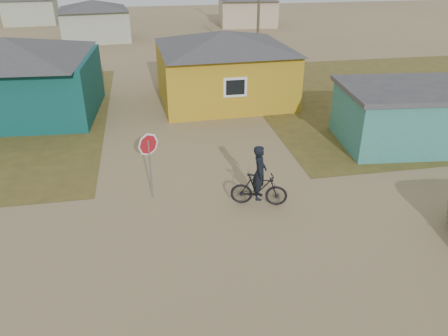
{
  "coord_description": "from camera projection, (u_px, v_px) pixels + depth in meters",
  "views": [
    {
      "loc": [
        -1.94,
        -9.76,
        7.89
      ],
      "look_at": [
        0.44,
        3.0,
        1.3
      ],
      "focal_mm": 35.0,
      "sensor_mm": 36.0,
      "label": 1
    }
  ],
  "objects": [
    {
      "name": "grass_ne",
      "position": [
        416.0,
        94.0,
        26.13
      ],
      "size": [
        20.0,
        18.0,
        0.0
      ],
      "primitive_type": "cube",
      "color": "brown",
      "rests_on": "ground"
    },
    {
      "name": "ground",
      "position": [
        228.0,
        257.0,
        12.45
      ],
      "size": [
        120.0,
        120.0,
        0.0
      ],
      "primitive_type": "plane",
      "color": "#967F56"
    },
    {
      "name": "house_pale_west",
      "position": [
        94.0,
        20.0,
        40.43
      ],
      "size": [
        7.04,
        6.15,
        3.6
      ],
      "color": "#9DA58D",
      "rests_on": "ground"
    },
    {
      "name": "house_teal",
      "position": [
        11.0,
        77.0,
        21.96
      ],
      "size": [
        8.93,
        7.08,
        4.0
      ],
      "color": "#0A3937",
      "rests_on": "ground"
    },
    {
      "name": "cyclist",
      "position": [
        259.0,
        184.0,
        14.62
      ],
      "size": [
        2.01,
        1.08,
        2.18
      ],
      "color": "black",
      "rests_on": "ground"
    },
    {
      "name": "house_beige_east",
      "position": [
        247.0,
        8.0,
        48.3
      ],
      "size": [
        6.95,
        6.05,
        3.6
      ],
      "color": "tan",
      "rests_on": "ground"
    },
    {
      "name": "shed_turquoise",
      "position": [
        412.0,
        115.0,
        19.11
      ],
      "size": [
        6.71,
        4.93,
        2.6
      ],
      "color": "#397F74",
      "rests_on": "ground"
    },
    {
      "name": "house_yellow",
      "position": [
        224.0,
        66.0,
        24.22
      ],
      "size": [
        7.72,
        6.76,
        3.9
      ],
      "color": "#B0891B",
      "rests_on": "ground"
    },
    {
      "name": "utility_pole_near",
      "position": [
        259.0,
        6.0,
        30.92
      ],
      "size": [
        1.4,
        0.2,
        8.0
      ],
      "color": "brown",
      "rests_on": "ground"
    },
    {
      "name": "house_pale_north",
      "position": [
        30.0,
        7.0,
        49.68
      ],
      "size": [
        6.28,
        5.81,
        3.4
      ],
      "color": "#9DA58D",
      "rests_on": "ground"
    },
    {
      "name": "stop_sign",
      "position": [
        149.0,
        151.0,
        14.6
      ],
      "size": [
        0.79,
        0.19,
        2.43
      ],
      "color": "gray",
      "rests_on": "ground"
    }
  ]
}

